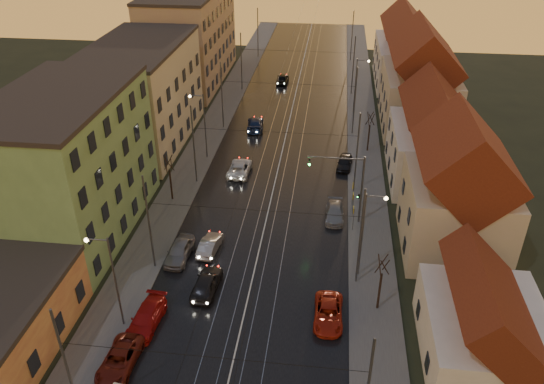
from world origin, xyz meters
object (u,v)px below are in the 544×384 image
at_px(driving_car_0, 207,283).
at_px(driving_car_2, 240,168).
at_px(parked_right_0, 328,313).
at_px(parked_right_1, 335,213).
at_px(parked_left_3, 179,251).
at_px(parked_right_2, 345,162).
at_px(street_lamp_2, 202,120).
at_px(traffic_light_mast, 352,181).
at_px(parked_left_2, 146,318).
at_px(parked_left_1, 120,360).
at_px(street_lamp_0, 110,274).
at_px(street_lamp_3, 358,81).
at_px(driving_car_3, 255,124).
at_px(street_lamp_1, 367,227).
at_px(driving_car_4, 282,78).
at_px(driving_car_1, 210,245).

height_order(driving_car_0, driving_car_2, driving_car_0).
distance_m(parked_right_0, parked_right_1, 14.15).
bearing_deg(parked_left_3, parked_right_2, 56.03).
bearing_deg(street_lamp_2, traffic_light_mast, -35.07).
xyz_separation_m(traffic_light_mast, parked_left_2, (-15.04, -15.78, -3.91)).
bearing_deg(parked_left_1, street_lamp_0, 113.70).
xyz_separation_m(street_lamp_3, driving_car_3, (-13.39, -6.87, -4.15)).
bearing_deg(traffic_light_mast, street_lamp_2, 144.93).
relative_size(driving_car_2, parked_left_1, 1.09).
bearing_deg(street_lamp_0, street_lamp_3, 67.52).
distance_m(parked_left_2, parked_right_1, 21.30).
height_order(street_lamp_3, parked_right_0, street_lamp_3).
relative_size(street_lamp_1, driving_car_0, 1.74).
bearing_deg(street_lamp_3, driving_car_3, -152.84).
xyz_separation_m(parked_left_1, parked_left_3, (0.82, 12.29, 0.13)).
distance_m(driving_car_4, parked_right_0, 54.44).
bearing_deg(street_lamp_2, street_lamp_0, -90.00).
height_order(driving_car_4, parked_left_1, driving_car_4).
bearing_deg(parked_right_1, street_lamp_0, -133.87).
bearing_deg(street_lamp_1, driving_car_2, 128.73).
xyz_separation_m(driving_car_0, driving_car_3, (-0.83, 32.57, -0.04)).
bearing_deg(driving_car_2, parked_left_2, 84.45).
height_order(street_lamp_0, parked_right_1, street_lamp_0).
distance_m(street_lamp_3, parked_right_0, 41.91).
distance_m(driving_car_3, parked_left_2, 37.01).
height_order(driving_car_2, parked_left_3, parked_left_3).
bearing_deg(street_lamp_3, parked_right_1, -95.10).
xyz_separation_m(street_lamp_0, parked_right_0, (15.53, 2.39, -4.23)).
bearing_deg(street_lamp_2, parked_left_2, -85.76).
xyz_separation_m(driving_car_2, driving_car_3, (-0.08, 12.54, 0.04)).
bearing_deg(parked_right_1, traffic_light_mast, -22.09).
bearing_deg(parked_right_0, driving_car_2, 115.26).
height_order(parked_left_1, parked_right_2, parked_right_2).
height_order(driving_car_1, driving_car_4, driving_car_4).
bearing_deg(parked_left_2, traffic_light_mast, 50.40).
xyz_separation_m(driving_car_3, parked_left_3, (-2.49, -28.65, 0.04)).
distance_m(traffic_light_mast, parked_left_1, 25.52).
bearing_deg(driving_car_3, parked_right_2, 134.54).
height_order(street_lamp_3, driving_car_4, street_lamp_3).
height_order(street_lamp_2, parked_right_0, street_lamp_2).
bearing_deg(parked_right_0, driving_car_3, 106.82).
xyz_separation_m(traffic_light_mast, parked_left_1, (-15.59, -19.81, -3.96)).
bearing_deg(street_lamp_3, street_lamp_1, -90.00).
bearing_deg(driving_car_4, parked_left_1, 85.48).
relative_size(driving_car_1, parked_left_3, 0.89).
xyz_separation_m(driving_car_0, driving_car_4, (0.88, 51.52, -0.00)).
bearing_deg(traffic_light_mast, street_lamp_1, -82.09).
relative_size(street_lamp_1, driving_car_1, 1.99).
xyz_separation_m(parked_right_0, parked_right_1, (0.23, 14.15, -0.03)).
distance_m(street_lamp_1, parked_right_0, 7.52).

